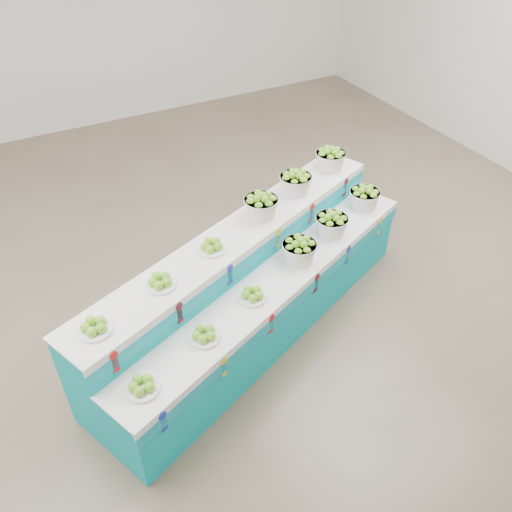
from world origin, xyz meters
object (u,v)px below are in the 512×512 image
at_px(display_stand, 256,285).
at_px(basket_lower_left, 299,250).
at_px(plate_upper_mid, 160,281).
at_px(basket_upper_right, 330,159).

height_order(display_stand, basket_lower_left, display_stand).
xyz_separation_m(display_stand, basket_lower_left, (0.41, -0.08, 0.33)).
bearing_deg(basket_lower_left, plate_upper_mid, -177.48).
bearing_deg(basket_upper_right, display_stand, -149.08).
distance_m(display_stand, basket_lower_left, 0.53).
distance_m(plate_upper_mid, basket_upper_right, 2.45).
bearing_deg(plate_upper_mid, basket_upper_right, 22.36).
distance_m(display_stand, basket_upper_right, 1.67).
height_order(basket_lower_left, basket_upper_right, basket_upper_right).
distance_m(display_stand, plate_upper_mid, 1.10).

